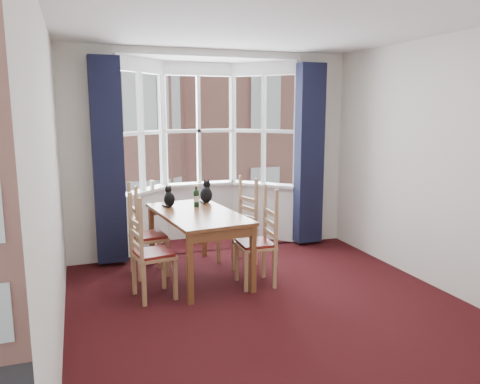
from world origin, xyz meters
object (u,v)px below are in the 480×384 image
chair_left_far (142,238)px  cat_left (169,198)px  chair_right_near (263,244)px  dining_table (198,220)px  wine_bottle (196,197)px  chair_left_near (145,256)px  chair_right_far (242,228)px  candle_tall (152,185)px  cat_right (206,194)px

chair_left_far → cat_left: cat_left is taller
chair_right_near → chair_left_far: bearing=150.1°
chair_left_far → chair_right_near: bearing=-29.9°
cat_left → dining_table: bearing=-61.9°
chair_right_near → wine_bottle: size_ratio=3.39×
chair_left_near → cat_left: 1.12m
cat_left → wine_bottle: size_ratio=0.99×
chair_right_far → candle_tall: bearing=134.3°
chair_right_far → cat_right: (-0.42, 0.22, 0.44)m
chair_left_near → cat_left: bearing=64.3°
cat_right → candle_tall: (-0.58, 0.80, 0.02)m
chair_left_far → chair_right_near: size_ratio=1.00×
dining_table → chair_right_far: 0.79m
dining_table → candle_tall: candle_tall is taller
dining_table → chair_left_far: bearing=157.4°
chair_right_near → cat_left: 1.36m
chair_left_near → chair_right_far: size_ratio=1.00×
chair_left_far → cat_right: 1.04m
cat_left → chair_left_near: bearing=-115.7°
wine_bottle → chair_left_far: bearing=-175.8°
candle_tall → wine_bottle: bearing=-69.5°
chair_right_near → chair_right_far: (0.04, 0.79, 0.00)m
chair_left_near → chair_right_near: 1.34m
chair_left_far → candle_tall: (0.31, 1.08, 0.46)m
chair_right_far → cat_left: 1.03m
cat_left → chair_right_far: bearing=-8.5°
chair_right_near → candle_tall: bearing=118.0°
cat_right → chair_right_near: bearing=-69.1°
cat_left → wine_bottle: bearing=-24.8°
chair_right_near → wine_bottle: wine_bottle is taller
cat_left → cat_right: 0.51m
candle_tall → chair_left_near: bearing=-101.6°
cat_right → candle_tall: 0.99m
cat_right → wine_bottle: 0.30m
chair_left_near → dining_table: bearing=34.1°
dining_table → candle_tall: bearing=103.3°
chair_left_far → cat_left: (0.39, 0.20, 0.43)m
chair_left_far → wine_bottle: (0.70, 0.05, 0.45)m
dining_table → candle_tall: 1.40m
dining_table → chair_left_far: size_ratio=1.78×
wine_bottle → candle_tall: wine_bottle is taller
cat_left → chair_right_near: bearing=-46.2°
chair_right_near → cat_right: (-0.39, 1.02, 0.44)m
chair_right_near → wine_bottle: 1.08m
chair_right_near → cat_left: bearing=133.8°
dining_table → cat_right: size_ratio=5.40×
chair_right_near → chair_left_near: bearing=179.8°
cat_right → candle_tall: size_ratio=2.28×
chair_left_far → wine_bottle: 0.83m
dining_table → wine_bottle: (0.07, 0.31, 0.21)m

